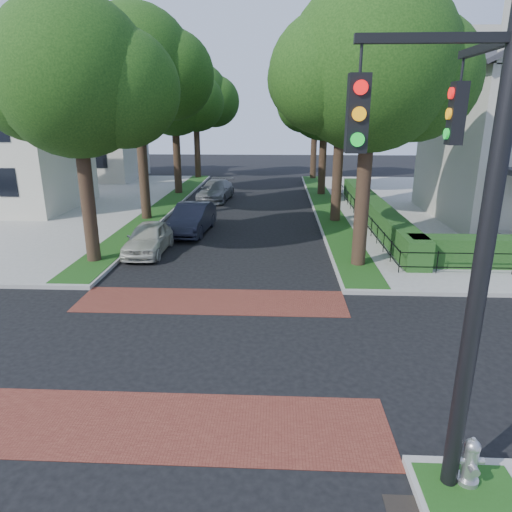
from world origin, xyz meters
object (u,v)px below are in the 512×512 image
(traffic_signal, at_px, (469,213))
(parked_car_middle, at_px, (192,219))
(parked_car_rear, at_px, (216,190))
(parked_car_front, at_px, (149,238))
(fire_hydrant, at_px, (470,462))

(traffic_signal, bearing_deg, parked_car_middle, 113.23)
(parked_car_rear, bearing_deg, parked_car_front, -89.90)
(parked_car_middle, distance_m, fire_hydrant, 18.61)
(traffic_signal, bearing_deg, parked_car_front, 123.03)
(traffic_signal, relative_size, parked_car_middle, 1.71)
(parked_car_rear, bearing_deg, fire_hydrant, -67.99)
(parked_car_middle, distance_m, parked_car_rear, 9.46)
(fire_hydrant, bearing_deg, parked_car_rear, 115.21)
(traffic_signal, bearing_deg, fire_hydrant, -20.64)
(parked_car_front, height_order, fire_hydrant, parked_car_front)
(parked_car_rear, xyz_separation_m, fire_hydrant, (7.70, -26.40, -0.14))
(parked_car_front, relative_size, fire_hydrant, 4.59)
(parked_car_middle, height_order, fire_hydrant, parked_car_middle)
(parked_car_middle, height_order, parked_car_rear, parked_car_middle)
(parked_car_front, bearing_deg, traffic_signal, -56.80)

